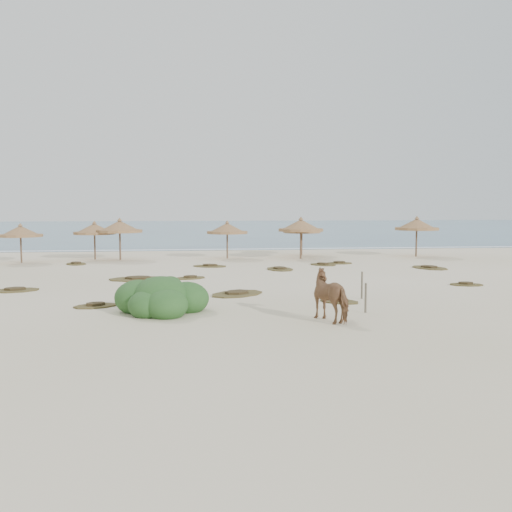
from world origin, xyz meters
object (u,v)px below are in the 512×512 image
Objects in this scene: palapa_0 at (20,232)px; palapa_1 at (94,229)px; bush at (161,299)px; horse at (333,295)px.

palapa_1 is at bearing 20.34° from palapa_0.
palapa_0 is 1.09× the size of bush.
bush is at bearing -62.55° from palapa_0.
palapa_0 is at bearing 117.45° from bush.
palapa_1 is 1.72× the size of horse.
palapa_1 is 26.57m from horse.
horse is at bearing -53.73° from palapa_0.
palapa_0 is at bearing -77.48° from horse.
horse is at bearing -20.39° from bush.
palapa_1 is at bearing -87.95° from horse.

